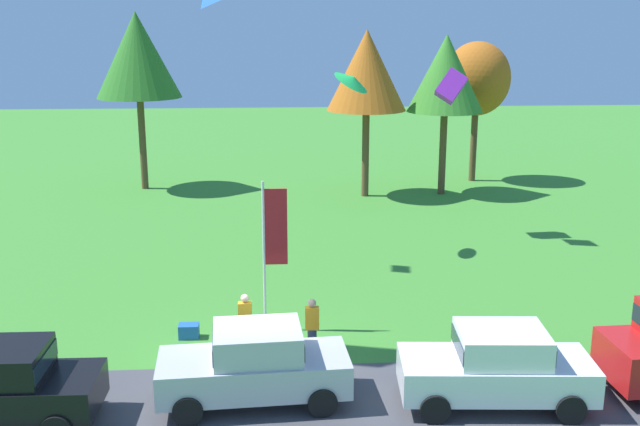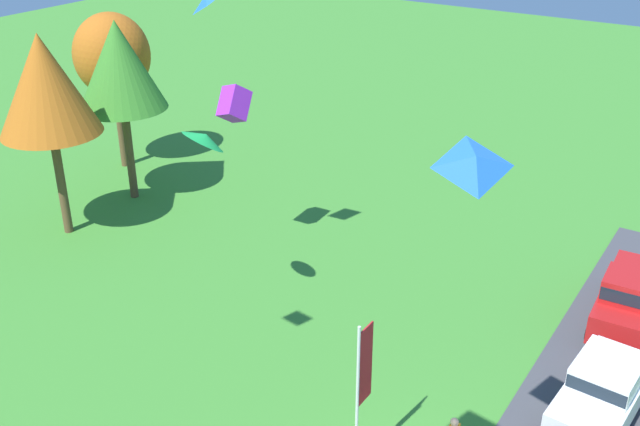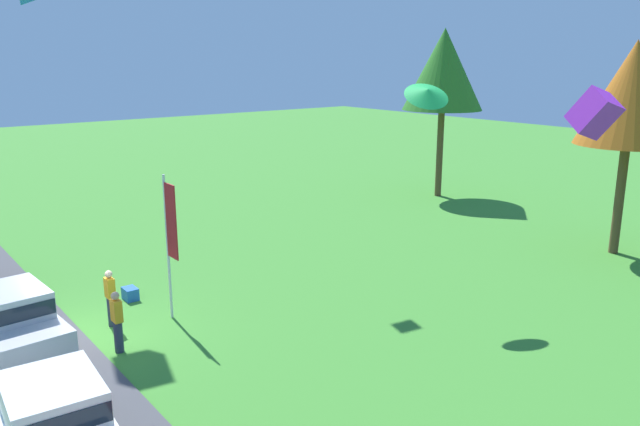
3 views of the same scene
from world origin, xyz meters
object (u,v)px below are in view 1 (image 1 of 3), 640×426
(flag_banner, at_px, (272,237))
(car_sedan_mid_row, at_px, (497,365))
(tree_right_of_center, at_px, (446,74))
(person_on_lawn, at_px, (245,324))
(cooler_box, at_px, (189,331))
(car_sedan_by_flagpole, at_px, (255,363))
(tree_lone_near, at_px, (137,55))
(person_watching_sky, at_px, (312,329))
(kite_delta_high_right, at_px, (352,80))
(tree_left_of_center, at_px, (367,71))
(kite_box_high_left, at_px, (451,86))
(tree_center_back, at_px, (477,79))

(flag_banner, bearing_deg, car_sedan_mid_row, -43.09)
(tree_right_of_center, bearing_deg, car_sedan_mid_row, -99.34)
(person_on_lawn, height_order, cooler_box, person_on_lawn)
(car_sedan_by_flagpole, relative_size, flag_banner, 1.02)
(tree_right_of_center, bearing_deg, tree_lone_near, 171.79)
(car_sedan_by_flagpole, bearing_deg, car_sedan_mid_row, -4.70)
(tree_lone_near, bearing_deg, person_on_lawn, -73.89)
(person_on_lawn, height_order, tree_lone_near, tree_lone_near)
(person_watching_sky, xyz_separation_m, tree_right_of_center, (7.73, 19.19, 5.26))
(car_sedan_by_flagpole, xyz_separation_m, person_watching_sky, (1.44, 2.26, -0.16))
(car_sedan_by_flagpole, bearing_deg, tree_lone_near, 105.07)
(car_sedan_by_flagpole, distance_m, cooler_box, 4.45)
(person_watching_sky, bearing_deg, car_sedan_mid_row, -33.36)
(car_sedan_by_flagpole, height_order, tree_right_of_center, tree_right_of_center)
(car_sedan_mid_row, xyz_separation_m, flag_banner, (-5.15, 4.81, 1.75))
(car_sedan_by_flagpole, bearing_deg, flag_banner, 84.42)
(cooler_box, bearing_deg, tree_right_of_center, 57.58)
(flag_banner, bearing_deg, kite_delta_high_right, 67.68)
(person_on_lawn, bearing_deg, tree_lone_near, 106.11)
(tree_right_of_center, bearing_deg, tree_left_of_center, -176.77)
(tree_lone_near, relative_size, cooler_box, 16.42)
(person_watching_sky, relative_size, person_on_lawn, 1.00)
(car_sedan_by_flagpole, xyz_separation_m, tree_left_of_center, (5.16, 21.22, 5.28))
(person_on_lawn, xyz_separation_m, tree_right_of_center, (9.49, 18.73, 5.26))
(person_on_lawn, height_order, flag_banner, flag_banner)
(person_watching_sky, distance_m, flag_banner, 3.02)
(car_sedan_by_flagpole, bearing_deg, tree_right_of_center, 66.84)
(tree_lone_near, bearing_deg, kite_box_high_left, -34.63)
(car_sedan_by_flagpole, relative_size, tree_right_of_center, 0.56)
(car_sedan_by_flagpole, xyz_separation_m, person_on_lawn, (-0.32, 2.72, -0.16))
(car_sedan_mid_row, bearing_deg, person_watching_sky, 146.64)
(car_sedan_mid_row, bearing_deg, tree_right_of_center, 80.66)
(tree_left_of_center, bearing_deg, person_on_lawn, -106.50)
(person_on_lawn, distance_m, tree_lone_near, 22.67)
(tree_lone_near, distance_m, tree_right_of_center, 15.74)
(person_on_lawn, distance_m, tree_left_of_center, 20.05)
(person_watching_sky, distance_m, kite_delta_high_right, 11.24)
(tree_left_of_center, bearing_deg, tree_lone_near, 167.92)
(tree_left_of_center, bearing_deg, tree_center_back, 27.56)
(tree_center_back, distance_m, cooler_box, 25.34)
(tree_left_of_center, bearing_deg, kite_box_high_left, -70.87)
(person_on_lawn, bearing_deg, tree_left_of_center, 73.50)
(tree_lone_near, distance_m, kite_delta_high_right, 15.49)
(car_sedan_by_flagpole, distance_m, flag_banner, 4.72)
(person_watching_sky, height_order, kite_delta_high_right, kite_delta_high_right)
(person_on_lawn, bearing_deg, person_watching_sky, -14.55)
(tree_lone_near, bearing_deg, tree_center_back, 2.87)
(car_sedan_mid_row, height_order, kite_box_high_left, kite_box_high_left)
(car_sedan_by_flagpole, distance_m, person_on_lawn, 2.74)
(car_sedan_mid_row, bearing_deg, kite_delta_high_right, 99.90)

